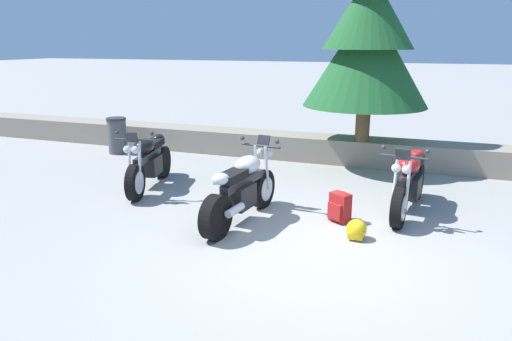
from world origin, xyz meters
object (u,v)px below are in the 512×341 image
Objects in this scene: rider_backpack at (340,206)px; pine_tree_far_left at (368,39)px; rider_helmet at (356,230)px; motorcycle_black_near_left at (148,162)px; trash_bin at (117,135)px; motorcycle_red_far_right at (408,183)px; motorcycle_silver_centre at (242,190)px.

rider_backpack is 4.17m from pine_tree_far_left.
rider_backpack reaches higher than rider_helmet.
rider_helmet is (3.91, -1.06, -0.35)m from motorcycle_black_near_left.
trash_bin is (-5.67, -0.74, -2.22)m from pine_tree_far_left.
motorcycle_black_near_left is 3.14m from trash_bin.
pine_tree_far_left is (3.41, 2.93, 2.17)m from motorcycle_black_near_left.
motorcycle_black_near_left reaches higher than trash_bin.
rider_backpack is at bearing -7.60° from motorcycle_black_near_left.
motorcycle_red_far_right is at bearing 3.46° from motorcycle_black_near_left.
rider_backpack is 0.12× the size of pine_tree_far_left.
motorcycle_red_far_right is 3.59m from pine_tree_far_left.
motorcycle_silver_centre is at bearing -23.25° from motorcycle_black_near_left.
motorcycle_black_near_left is 0.52× the size of pine_tree_far_left.
rider_backpack is at bearing -24.51° from trash_bin.
motorcycle_red_far_right is 2.40× the size of trash_bin.
motorcycle_black_near_left is 4.50m from motorcycle_red_far_right.
motorcycle_black_near_left is at bearing 156.75° from motorcycle_silver_centre.
rider_backpack is 0.68m from rider_helmet.
pine_tree_far_left is at bearing 7.47° from trash_bin.
motorcycle_black_near_left is 4.99m from pine_tree_far_left.
motorcycle_black_near_left is 0.99× the size of motorcycle_silver_centre.
rider_backpack is 6.41m from trash_bin.
motorcycle_red_far_right is at bearing 28.08° from motorcycle_silver_centre.
motorcycle_silver_centre is 4.60m from pine_tree_far_left.
rider_helmet is at bearing -60.13° from rider_backpack.
rider_helmet is at bearing -27.72° from trash_bin.
motorcycle_red_far_right is at bearing 39.13° from rider_backpack.
motorcycle_black_near_left is 2.40m from motorcycle_silver_centre.
pine_tree_far_left is 6.14m from trash_bin.
trash_bin reaches higher than rider_helmet.
motorcycle_black_near_left is 4.35× the size of rider_backpack.
pine_tree_far_left is at bearing 72.72° from motorcycle_silver_centre.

